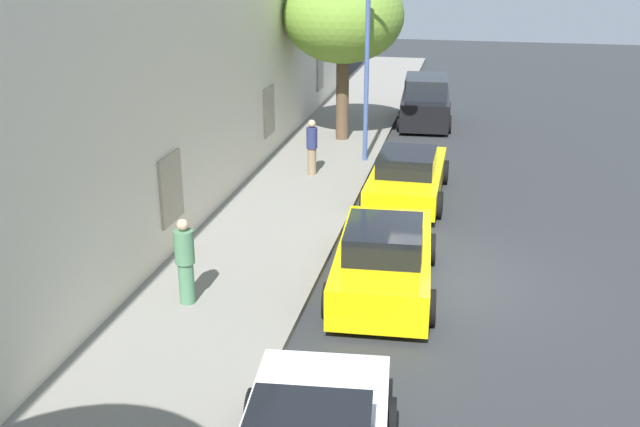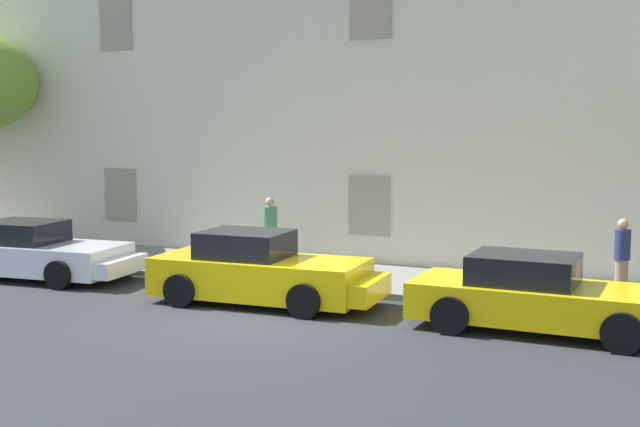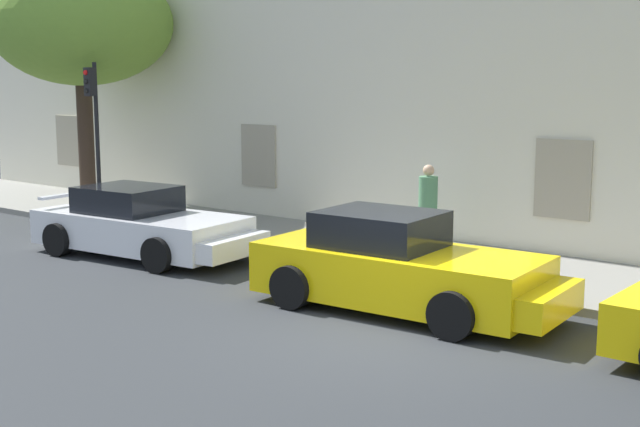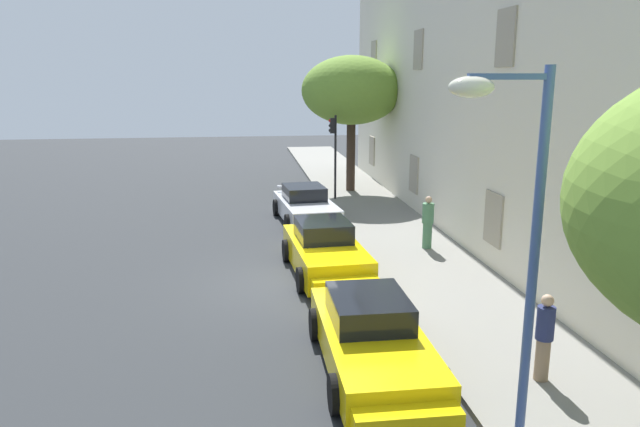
% 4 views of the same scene
% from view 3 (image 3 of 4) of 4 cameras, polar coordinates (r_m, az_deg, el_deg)
% --- Properties ---
extents(ground_plane, '(80.00, 80.00, 0.00)m').
position_cam_3_polar(ground_plane, '(11.83, 4.45, -8.11)').
color(ground_plane, '#2B2D30').
extents(sidewalk, '(60.00, 3.37, 0.14)m').
position_cam_3_polar(sidewalk, '(15.37, 13.32, -4.01)').
color(sidewalk, gray).
rests_on(sidewalk, ground).
extents(sportscar_red_lead, '(4.87, 2.40, 1.36)m').
position_cam_3_polar(sportscar_red_lead, '(17.04, -11.61, -0.86)').
color(sportscar_red_lead, white).
rests_on(sportscar_red_lead, ground).
extents(sportscar_yellow_flank, '(4.85, 2.25, 1.48)m').
position_cam_3_polar(sportscar_yellow_flank, '(12.87, 5.86, -3.79)').
color(sportscar_yellow_flank, yellow).
rests_on(sportscar_yellow_flank, ground).
extents(tree_midblock, '(4.64, 4.64, 6.29)m').
position_cam_3_polar(tree_midblock, '(22.92, -15.73, 12.13)').
color(tree_midblock, '#38281E').
rests_on(tree_midblock, sidewalk).
extents(traffic_light, '(0.22, 0.36, 3.69)m').
position_cam_3_polar(traffic_light, '(20.72, -14.93, 6.52)').
color(traffic_light, black).
rests_on(traffic_light, sidewalk).
extents(pedestrian_admiring, '(0.52, 0.52, 1.69)m').
position_cam_3_polar(pedestrian_admiring, '(16.65, 7.24, 0.43)').
color(pedestrian_admiring, '#4C7F59').
rests_on(pedestrian_admiring, sidewalk).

